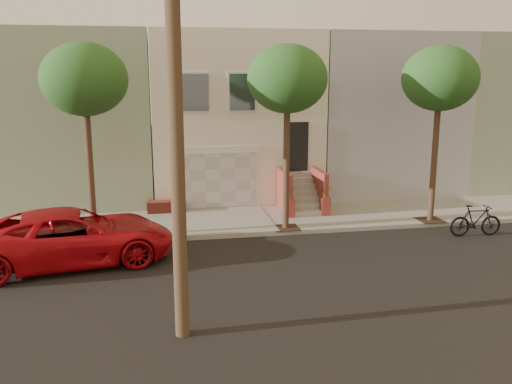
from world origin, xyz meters
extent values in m
plane|color=black|center=(0.00, 0.00, 0.00)|extent=(90.00, 90.00, 0.00)
cube|color=gray|center=(0.00, 5.35, 0.07)|extent=(40.00, 3.70, 0.15)
cube|color=beige|center=(0.00, 11.20, 3.65)|extent=(7.00, 8.00, 7.00)
cube|color=gray|center=(-6.80, 11.20, 3.65)|extent=(6.50, 8.00, 7.00)
cube|color=#9A9CA3|center=(6.80, 11.20, 3.65)|extent=(6.50, 8.00, 7.00)
cube|color=gray|center=(13.30, 11.20, 3.65)|extent=(6.50, 8.00, 7.00)
cube|color=silver|center=(-0.90, 7.22, 1.40)|extent=(3.20, 0.12, 2.50)
cube|color=#BABAB6|center=(-0.90, 7.16, 1.30)|extent=(2.90, 0.06, 2.20)
cube|color=gray|center=(-0.90, 5.35, 0.16)|extent=(3.20, 3.70, 0.02)
cube|color=#9A362A|center=(-3.10, 6.90, 0.37)|extent=(1.40, 0.45, 0.44)
cube|color=black|center=(2.20, 7.17, 2.55)|extent=(1.00, 0.06, 2.00)
cube|color=#3F4751|center=(-1.80, 7.17, 4.75)|extent=(1.00, 0.06, 1.40)
cube|color=silver|center=(-1.80, 7.19, 4.75)|extent=(1.15, 0.05, 1.55)
cube|color=#3F4751|center=(0.00, 7.17, 4.75)|extent=(1.00, 0.06, 1.40)
cube|color=silver|center=(0.00, 7.19, 4.75)|extent=(1.15, 0.05, 1.55)
cube|color=#3F4751|center=(1.80, 7.17, 4.75)|extent=(1.00, 0.06, 1.40)
cube|color=silver|center=(1.80, 7.19, 4.75)|extent=(1.15, 0.05, 1.55)
cube|color=gray|center=(2.20, 5.38, 0.25)|extent=(1.20, 0.28, 0.20)
cube|color=gray|center=(2.20, 5.66, 0.45)|extent=(1.20, 0.28, 0.20)
cube|color=gray|center=(2.20, 5.94, 0.65)|extent=(1.20, 0.28, 0.20)
cube|color=gray|center=(2.20, 6.22, 0.85)|extent=(1.20, 0.28, 0.20)
cube|color=gray|center=(2.20, 6.50, 1.05)|extent=(1.20, 0.28, 0.20)
cube|color=gray|center=(2.20, 6.78, 1.25)|extent=(1.20, 0.28, 0.20)
cube|color=gray|center=(2.20, 7.06, 1.45)|extent=(1.20, 0.28, 0.20)
cube|color=maroon|center=(1.50, 6.22, 0.95)|extent=(0.18, 1.96, 1.60)
cube|color=maroon|center=(2.90, 6.22, 0.95)|extent=(0.18, 1.96, 1.60)
cube|color=maroon|center=(1.50, 5.34, 0.50)|extent=(0.35, 0.35, 0.70)
imported|color=#204F1C|center=(1.50, 5.34, 1.07)|extent=(0.40, 0.35, 0.45)
cube|color=maroon|center=(2.90, 5.34, 0.50)|extent=(0.35, 0.35, 0.70)
imported|color=#204F1C|center=(2.90, 5.34, 1.07)|extent=(0.41, 0.35, 0.45)
cube|color=#2D2116|center=(-5.50, 3.90, 0.15)|extent=(0.90, 0.90, 0.02)
cylinder|color=#3E291C|center=(-5.50, 3.90, 2.25)|extent=(0.22, 0.22, 4.20)
ellipsoid|color=#204F1C|center=(-5.50, 3.90, 5.30)|extent=(2.70, 2.57, 2.29)
cube|color=#2D2116|center=(1.00, 3.90, 0.15)|extent=(0.90, 0.90, 0.02)
cylinder|color=#3E291C|center=(1.00, 3.90, 2.25)|extent=(0.22, 0.22, 4.20)
ellipsoid|color=#204F1C|center=(1.00, 3.90, 5.30)|extent=(2.70, 2.57, 2.29)
cube|color=#2D2116|center=(6.50, 3.90, 0.15)|extent=(0.90, 0.90, 0.02)
cylinder|color=#3E291C|center=(6.50, 3.90, 2.25)|extent=(0.22, 0.22, 4.20)
ellipsoid|color=#204F1C|center=(6.50, 3.90, 5.30)|extent=(2.70, 2.57, 2.29)
cylinder|color=#43311F|center=(-3.00, -3.20, 5.00)|extent=(0.30, 0.30, 10.00)
imported|color=#BA0B16|center=(-5.90, 1.92, 0.81)|extent=(6.23, 3.68, 1.63)
imported|color=black|center=(7.27, 2.21, 0.55)|extent=(1.86, 0.63, 1.10)
camera|label=1|loc=(-3.44, -14.18, 5.55)|focal=38.50mm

